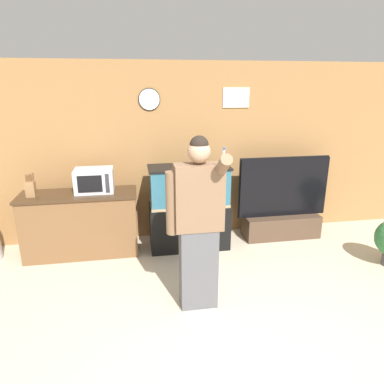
# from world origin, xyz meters

# --- Properties ---
(ground_plane) EXTENTS (18.00, 18.00, 0.00)m
(ground_plane) POSITION_xyz_m (0.00, 0.00, 0.00)
(ground_plane) COLOR beige
(wall_back_paneled) EXTENTS (10.00, 0.08, 2.60)m
(wall_back_paneled) POSITION_xyz_m (-0.00, 2.86, 1.30)
(wall_back_paneled) COLOR olive
(wall_back_paneled) RESTS_ON ground_plane
(counter_island) EXTENTS (1.54, 0.56, 0.89)m
(counter_island) POSITION_xyz_m (-1.68, 2.39, 0.45)
(counter_island) COLOR brown
(counter_island) RESTS_ON ground_plane
(microwave) EXTENTS (0.50, 0.35, 0.32)m
(microwave) POSITION_xyz_m (-1.46, 2.43, 1.05)
(microwave) COLOR silver
(microwave) RESTS_ON counter_island
(knife_block) EXTENTS (0.11, 0.11, 0.31)m
(knife_block) POSITION_xyz_m (-2.25, 2.35, 1.00)
(knife_block) COLOR olive
(knife_block) RESTS_ON counter_island
(aquarium_on_stand) EXTENTS (1.12, 0.49, 1.20)m
(aquarium_on_stand) POSITION_xyz_m (-0.18, 2.36, 0.60)
(aquarium_on_stand) COLOR black
(aquarium_on_stand) RESTS_ON ground_plane
(tv_on_stand) EXTENTS (1.40, 0.40, 1.26)m
(tv_on_stand) POSITION_xyz_m (1.28, 2.46, 0.37)
(tv_on_stand) COLOR #4C3828
(tv_on_stand) RESTS_ON ground_plane
(person_standing) EXTENTS (0.58, 0.43, 1.83)m
(person_standing) POSITION_xyz_m (-0.32, 0.97, 0.95)
(person_standing) COLOR #515156
(person_standing) RESTS_ON ground_plane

